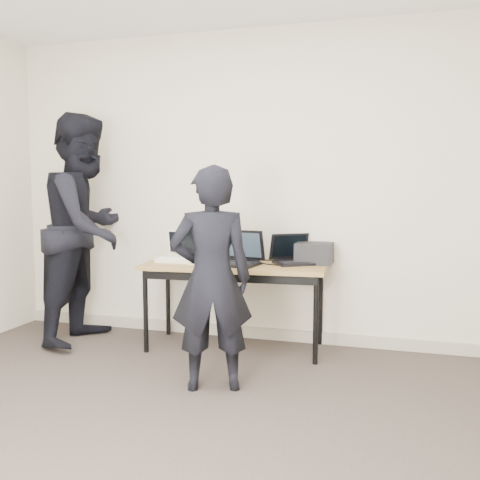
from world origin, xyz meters
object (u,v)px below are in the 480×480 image
at_px(equipment_box, 314,253).
at_px(person_typist, 211,279).
at_px(laptop_center, 238,257).
at_px(person_observer, 86,229).
at_px(laptop_beige, 180,255).
at_px(leather_satchel, 223,245).
at_px(desk, 235,271).
at_px(laptop_right, 293,257).

relative_size(equipment_box, person_typist, 0.20).
bearing_deg(laptop_center, person_observer, -167.61).
height_order(laptop_beige, laptop_center, laptop_center).
bearing_deg(person_observer, laptop_beige, -80.86).
relative_size(leather_satchel, person_observer, 0.19).
height_order(laptop_center, leather_satchel, laptop_center).
xyz_separation_m(desk, person_observer, (-1.32, -0.11, 0.33)).
distance_m(desk, person_typist, 0.89).
distance_m(person_typist, person_observer, 1.64).
distance_m(equipment_box, person_observer, 1.98).
height_order(laptop_center, person_typist, person_typist).
relative_size(laptop_beige, person_observer, 0.17).
height_order(laptop_beige, leather_satchel, laptop_beige).
bearing_deg(laptop_beige, person_typist, -57.40).
bearing_deg(person_typist, laptop_beige, -77.21).
xyz_separation_m(laptop_center, leather_satchel, (-0.22, 0.26, 0.06)).
xyz_separation_m(laptop_right, equipment_box, (0.17, 0.05, 0.03)).
relative_size(desk, equipment_box, 5.19).
distance_m(desk, laptop_right, 0.50).
bearing_deg(person_typist, laptop_center, -106.49).
bearing_deg(leather_satchel, desk, -44.10).
distance_m(laptop_center, person_typist, 0.85).
height_order(leather_satchel, person_typist, person_typist).
height_order(desk, laptop_right, laptop_right).
bearing_deg(equipment_box, leather_satchel, 177.48).
bearing_deg(person_observer, laptop_center, -86.96).
bearing_deg(laptop_beige, equipment_box, 7.52).
relative_size(equipment_box, person_observer, 0.15).
height_order(laptop_right, leather_satchel, leather_satchel).
relative_size(leather_satchel, equipment_box, 1.28).
xyz_separation_m(leather_satchel, equipment_box, (0.81, -0.04, -0.04)).
distance_m(desk, laptop_beige, 0.51).
bearing_deg(laptop_center, person_typist, -76.53).
xyz_separation_m(equipment_box, person_observer, (-1.95, -0.31, 0.18)).
distance_m(leather_satchel, person_observer, 1.20).
height_order(laptop_right, equipment_box, laptop_right).
relative_size(desk, laptop_center, 3.78).
bearing_deg(laptop_center, leather_satchel, 139.09).
xyz_separation_m(laptop_center, equipment_box, (0.59, 0.23, 0.02)).
relative_size(person_typist, person_observer, 0.76).
bearing_deg(desk, person_observer, -179.01).
bearing_deg(desk, person_typist, -87.19).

